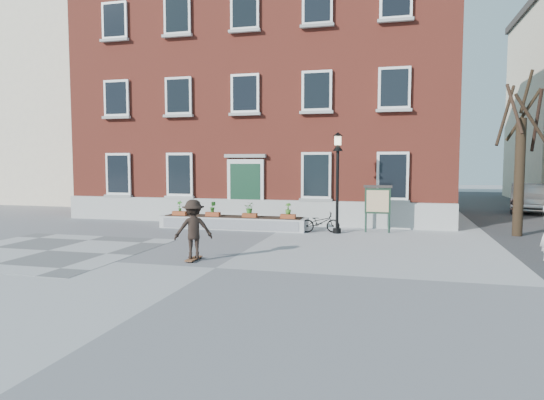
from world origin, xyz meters
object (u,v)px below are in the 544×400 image
(bicycle, at_px, (320,222))
(lamp_post, at_px, (338,168))
(notice_board, at_px, (378,201))
(skateboarder, at_px, (193,229))
(parked_car, at_px, (528,198))

(bicycle, height_order, lamp_post, lamp_post)
(notice_board, height_order, skateboarder, notice_board)
(skateboarder, bearing_deg, lamp_post, 62.35)
(lamp_post, xyz_separation_m, notice_board, (1.52, 0.58, -1.28))
(notice_board, bearing_deg, parked_car, 52.38)
(parked_car, relative_size, skateboarder, 2.77)
(notice_board, relative_size, skateboarder, 1.08)
(bicycle, distance_m, lamp_post, 2.23)
(lamp_post, height_order, notice_board, lamp_post)
(parked_car, relative_size, notice_board, 2.57)
(lamp_post, relative_size, notice_board, 2.10)
(bicycle, height_order, skateboarder, skateboarder)
(skateboarder, bearing_deg, notice_board, 54.95)
(skateboarder, bearing_deg, parked_car, 53.40)
(notice_board, bearing_deg, bicycle, -165.09)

